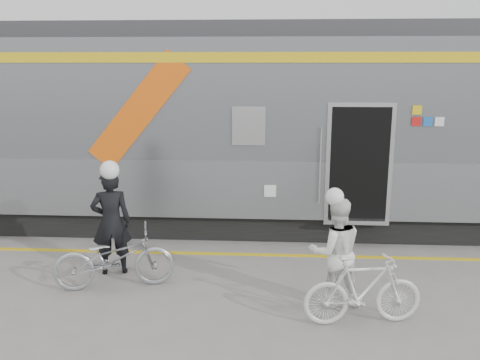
# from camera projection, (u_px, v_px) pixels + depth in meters

# --- Properties ---
(ground) EXTENTS (90.00, 90.00, 0.00)m
(ground) POSITION_uv_depth(u_px,v_px,m) (278.00, 313.00, 6.98)
(ground) COLOR slate
(ground) RESTS_ON ground
(train) EXTENTS (24.00, 3.17, 4.10)m
(train) POSITION_uv_depth(u_px,v_px,m) (243.00, 127.00, 10.64)
(train) COLOR black
(train) RESTS_ON ground
(safety_strip) EXTENTS (24.00, 0.12, 0.01)m
(safety_strip) POSITION_uv_depth(u_px,v_px,m) (277.00, 255.00, 9.07)
(safety_strip) COLOR gold
(safety_strip) RESTS_ON ground
(man) EXTENTS (0.71, 0.56, 1.72)m
(man) POSITION_uv_depth(u_px,v_px,m) (111.00, 222.00, 8.14)
(man) COLOR black
(man) RESTS_ON ground
(bicycle_left) EXTENTS (1.90, 1.06, 0.95)m
(bicycle_left) POSITION_uv_depth(u_px,v_px,m) (114.00, 258.00, 7.68)
(bicycle_left) COLOR #9B9EA2
(bicycle_left) RESTS_ON ground
(woman) EXTENTS (0.84, 0.70, 1.56)m
(woman) POSITION_uv_depth(u_px,v_px,m) (335.00, 252.00, 7.07)
(woman) COLOR white
(woman) RESTS_ON ground
(bicycle_right) EXTENTS (1.62, 0.68, 0.95)m
(bicycle_right) POSITION_uv_depth(u_px,v_px,m) (363.00, 290.00, 6.59)
(bicycle_right) COLOR silver
(bicycle_right) RESTS_ON ground
(helmet_man) EXTENTS (0.30, 0.30, 0.30)m
(helmet_man) POSITION_uv_depth(u_px,v_px,m) (108.00, 161.00, 7.91)
(helmet_man) COLOR white
(helmet_man) RESTS_ON man
(helmet_woman) EXTENTS (0.25, 0.25, 0.25)m
(helmet_woman) POSITION_uv_depth(u_px,v_px,m) (338.00, 189.00, 6.87)
(helmet_woman) COLOR white
(helmet_woman) RESTS_ON woman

